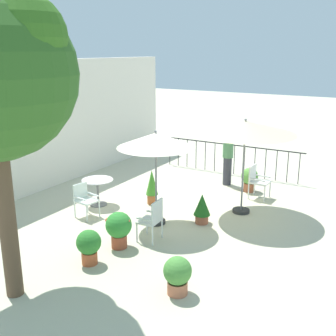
% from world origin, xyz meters
% --- Properties ---
extents(ground_plane, '(60.00, 60.00, 0.00)m').
position_xyz_m(ground_plane, '(0.00, 0.00, 0.00)').
color(ground_plane, beige).
extents(villa_facade, '(11.19, 0.30, 3.79)m').
position_xyz_m(villa_facade, '(0.00, 4.27, 1.89)').
color(villa_facade, white).
rests_on(villa_facade, ground).
extents(terrace_railing, '(0.03, 5.00, 1.01)m').
position_xyz_m(terrace_railing, '(3.67, 0.00, 0.68)').
color(terrace_railing, black).
rests_on(terrace_railing, ground).
extents(patio_umbrella_0, '(2.49, 2.49, 2.44)m').
position_xyz_m(patio_umbrella_0, '(0.54, -1.63, 2.20)').
color(patio_umbrella_0, '#2D2D2D').
rests_on(patio_umbrella_0, ground).
extents(patio_umbrella_1, '(1.81, 1.81, 2.29)m').
position_xyz_m(patio_umbrella_1, '(-1.16, -0.11, 2.02)').
color(patio_umbrella_1, '#2D2D2D').
rests_on(patio_umbrella_1, ground).
extents(cafe_table_0, '(0.83, 0.83, 0.72)m').
position_xyz_m(cafe_table_0, '(-0.90, 1.91, 0.50)').
color(cafe_table_0, silver).
rests_on(cafe_table_0, ground).
extents(patio_chair_0, '(0.50, 0.52, 0.94)m').
position_xyz_m(patio_chair_0, '(1.80, -1.60, 0.55)').
color(patio_chair_0, white).
rests_on(patio_chair_0, ground).
extents(patio_chair_1, '(0.52, 0.46, 0.95)m').
position_xyz_m(patio_chair_1, '(-2.01, -0.55, 0.54)').
color(patio_chair_1, silver).
rests_on(patio_chair_1, ground).
extents(patio_chair_2, '(0.51, 0.56, 0.84)m').
position_xyz_m(patio_chair_2, '(-1.70, 1.67, 0.49)').
color(patio_chair_2, white).
rests_on(patio_chair_2, ground).
extents(potted_plant_0, '(0.40, 0.40, 0.74)m').
position_xyz_m(potted_plant_0, '(-0.61, -1.06, 0.40)').
color(potted_plant_0, '#A6573C').
rests_on(potted_plant_0, ground).
extents(potted_plant_1, '(0.56, 0.56, 0.79)m').
position_xyz_m(potted_plant_1, '(-2.65, -0.11, 0.46)').
color(potted_plant_1, '#A34A2F').
rests_on(potted_plant_1, ground).
extents(potted_plant_2, '(0.49, 0.49, 0.71)m').
position_xyz_m(potted_plant_2, '(-3.52, -0.03, 0.40)').
color(potted_plant_2, '#B0532E').
rests_on(potted_plant_2, ground).
extents(potted_plant_3, '(0.49, 0.49, 0.68)m').
position_xyz_m(potted_plant_3, '(-3.55, -2.03, 0.37)').
color(potted_plant_3, '#BD6D4C').
rests_on(potted_plant_3, ground).
extents(potted_plant_4, '(0.49, 0.49, 0.71)m').
position_xyz_m(potted_plant_4, '(2.23, -1.23, 0.40)').
color(potted_plant_4, '#9C5336').
rests_on(potted_plant_4, ground).
extents(potted_plant_5, '(0.33, 0.33, 0.96)m').
position_xyz_m(potted_plant_5, '(-0.09, 0.69, 0.52)').
color(potted_plant_5, '#AD5A2F').
rests_on(potted_plant_5, ground).
extents(standing_person, '(0.43, 0.43, 1.80)m').
position_xyz_m(standing_person, '(2.51, -0.41, 0.94)').
color(standing_person, '#33333D').
rests_on(standing_person, ground).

